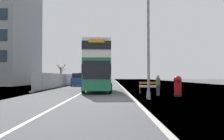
% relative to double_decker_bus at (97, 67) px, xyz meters
% --- Properties ---
extents(ground, '(140.00, 280.00, 0.10)m').
position_rel_double_decker_bus_xyz_m(ground, '(1.80, -8.92, -2.69)').
color(ground, '#4C4C4F').
extents(double_decker_bus, '(3.11, 10.32, 4.97)m').
position_rel_double_decker_bus_xyz_m(double_decker_bus, '(0.00, 0.00, 0.00)').
color(double_decker_bus, '#1E6B47').
rests_on(double_decker_bus, ground).
extents(lamppost_foreground, '(0.29, 0.70, 9.59)m').
position_rel_double_decker_bus_xyz_m(lamppost_foreground, '(4.08, -8.86, 1.91)').
color(lamppost_foreground, gray).
rests_on(lamppost_foreground, ground).
extents(red_pillar_postbox, '(0.63, 0.63, 1.65)m').
position_rel_double_decker_bus_xyz_m(red_pillar_postbox, '(6.76, -6.49, -1.74)').
color(red_pillar_postbox, black).
rests_on(red_pillar_postbox, ground).
extents(roadworks_barrier, '(1.79, 0.62, 1.09)m').
position_rel_double_decker_bus_xyz_m(roadworks_barrier, '(5.00, -2.77, -1.96)').
color(roadworks_barrier, orange).
rests_on(roadworks_barrier, ground).
extents(construction_site_fence, '(0.44, 27.40, 2.08)m').
position_rel_double_decker_bus_xyz_m(construction_site_fence, '(-6.39, 11.68, -1.65)').
color(construction_site_fence, '#A8AAAD').
rests_on(construction_site_fence, ground).
extents(car_oncoming_near, '(2.06, 4.32, 2.15)m').
position_rel_double_decker_bus_xyz_m(car_oncoming_near, '(-4.12, 14.71, -1.64)').
color(car_oncoming_near, navy).
rests_on(car_oncoming_near, ground).
extents(car_receding_mid, '(2.03, 3.91, 2.31)m').
position_rel_double_decker_bus_xyz_m(car_receding_mid, '(-3.98, 21.73, -1.56)').
color(car_receding_mid, silver).
rests_on(car_receding_mid, ground).
extents(car_receding_far, '(1.95, 4.40, 2.02)m').
position_rel_double_decker_bus_xyz_m(car_receding_far, '(-4.35, 28.80, -1.69)').
color(car_receding_far, slate).
rests_on(car_receding_far, ground).
extents(bare_tree_far_verge_near, '(2.73, 2.94, 4.81)m').
position_rel_double_decker_bus_xyz_m(bare_tree_far_verge_near, '(-11.16, 33.82, -0.21)').
color(bare_tree_far_verge_near, '#4C3D2D').
rests_on(bare_tree_far_verge_near, ground).
extents(pedestrian_at_kerb, '(0.34, 0.34, 1.71)m').
position_rel_double_decker_bus_xyz_m(pedestrian_at_kerb, '(5.36, -5.65, -1.78)').
color(pedestrian_at_kerb, '#2D3342').
rests_on(pedestrian_at_kerb, ground).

